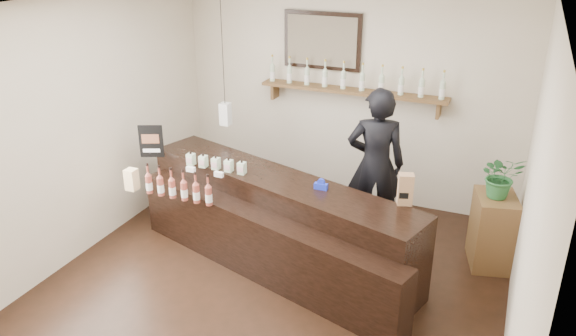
{
  "coord_description": "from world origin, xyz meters",
  "views": [
    {
      "loc": [
        2.02,
        -4.26,
        3.4
      ],
      "look_at": [
        -0.07,
        0.7,
        1.08
      ],
      "focal_mm": 35.0,
      "sensor_mm": 36.0,
      "label": 1
    }
  ],
  "objects": [
    {
      "name": "ground",
      "position": [
        0.0,
        0.0,
        0.0
      ],
      "size": [
        5.0,
        5.0,
        0.0
      ],
      "primitive_type": "plane",
      "color": "black",
      "rests_on": "ground"
    },
    {
      "name": "room_shell",
      "position": [
        0.0,
        0.0,
        1.7
      ],
      "size": [
        5.0,
        5.0,
        5.0
      ],
      "color": "beige",
      "rests_on": "ground"
    },
    {
      "name": "back_wall_decor",
      "position": [
        -0.16,
        2.37,
        1.76
      ],
      "size": [
        2.66,
        0.96,
        1.69
      ],
      "color": "brown",
      "rests_on": "ground"
    },
    {
      "name": "counter",
      "position": [
        -0.19,
        0.58,
        0.45
      ],
      "size": [
        3.41,
        1.88,
        1.11
      ],
      "color": "black",
      "rests_on": "ground"
    },
    {
      "name": "promo_sign",
      "position": [
        -1.77,
        0.67,
        1.14
      ],
      "size": [
        0.26,
        0.13,
        0.38
      ],
      "color": "black",
      "rests_on": "counter"
    },
    {
      "name": "paper_bag",
      "position": [
        1.18,
        0.61,
        1.1
      ],
      "size": [
        0.17,
        0.14,
        0.31
      ],
      "color": "#8F6645",
      "rests_on": "counter"
    },
    {
      "name": "tape_dispenser",
      "position": [
        0.33,
        0.61,
        0.99
      ],
      "size": [
        0.14,
        0.06,
        0.12
      ],
      "color": "#1A2BB9",
      "rests_on": "counter"
    },
    {
      "name": "side_cabinet",
      "position": [
        2.0,
        1.44,
        0.4
      ],
      "size": [
        0.53,
        0.64,
        0.81
      ],
      "color": "brown",
      "rests_on": "ground"
    },
    {
      "name": "potted_plant",
      "position": [
        2.0,
        1.44,
        1.04
      ],
      "size": [
        0.53,
        0.49,
        0.47
      ],
      "primitive_type": "imported",
      "rotation": [
        0.0,
        0.0,
        0.37
      ],
      "color": "#276230",
      "rests_on": "side_cabinet"
    },
    {
      "name": "shopkeeper",
      "position": [
        0.65,
        1.55,
        1.02
      ],
      "size": [
        0.85,
        0.68,
        2.05
      ],
      "primitive_type": "imported",
      "rotation": [
        0.0,
        0.0,
        3.43
      ],
      "color": "black",
      "rests_on": "ground"
    }
  ]
}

